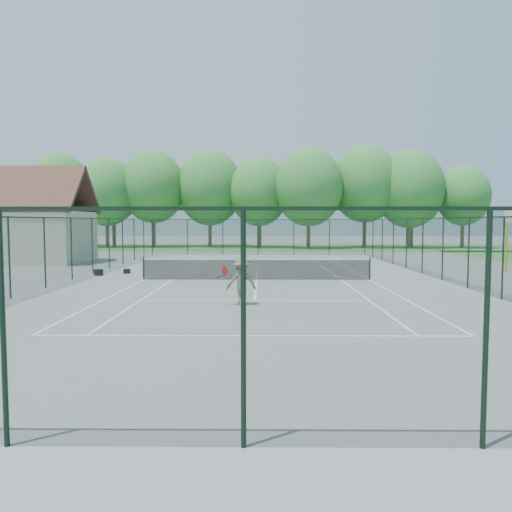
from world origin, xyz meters
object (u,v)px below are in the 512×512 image
object	(u,v)px
sports_bag_a	(99,272)
basketball_goal	(512,226)
tennis_player	(241,282)
tennis_net	(256,268)

from	to	relation	value
sports_bag_a	basketball_goal	bearing A→B (deg)	27.17
basketball_goal	tennis_player	distance (m)	18.31
tennis_player	basketball_goal	bearing A→B (deg)	36.95
tennis_net	tennis_player	bearing A→B (deg)	-93.54
sports_bag_a	tennis_player	xyz separation A→B (m)	(7.85, -9.08, 0.63)
basketball_goal	tennis_player	world-z (taller)	basketball_goal
sports_bag_a	tennis_player	bearing A→B (deg)	-26.78
tennis_player	tennis_net	bearing A→B (deg)	86.46
sports_bag_a	tennis_net	bearing A→B (deg)	10.11
tennis_net	sports_bag_a	world-z (taller)	tennis_net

